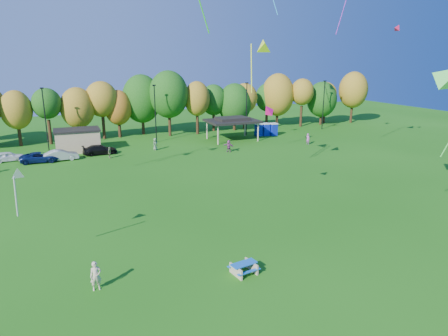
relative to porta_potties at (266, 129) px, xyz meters
name	(u,v)px	position (x,y,z in m)	size (l,w,h in m)	color
ground	(260,251)	(-20.98, -38.27, -1.10)	(160.00, 160.00, 0.00)	#19600F
tree_line	(130,103)	(-22.01, 7.24, 4.82)	(93.57, 10.55, 11.15)	black
lamp_posts	(155,112)	(-18.98, 1.73, 3.80)	(64.50, 0.25, 9.09)	black
utility_building	(78,140)	(-30.98, -0.27, 0.54)	(6.30, 4.30, 3.25)	tan
pavilion	(232,121)	(-6.98, -1.27, 2.13)	(8.20, 6.20, 3.77)	tan
porta_potties	(266,129)	(0.00, 0.00, 0.00)	(3.75, 1.79, 2.18)	#0C21A4
picnic_table	(244,267)	(-23.32, -40.60, -0.68)	(1.86, 1.63, 0.71)	tan
kite_flyer	(96,276)	(-32.02, -38.98, -0.21)	(0.65, 0.43, 1.78)	beige
car_a	(8,156)	(-39.79, -3.19, -0.44)	(1.56, 3.87, 1.32)	white
car_b	(61,155)	(-33.40, -5.34, -0.38)	(1.52, 4.36, 1.44)	#A7A8AD
car_c	(40,157)	(-35.93, -5.29, -0.43)	(2.22, 4.81, 1.34)	#0D1C51
car_d	(100,150)	(-28.30, -3.70, -0.42)	(1.90, 4.67, 1.35)	black
far_person_2	(229,146)	(-10.99, -9.20, -0.21)	(1.64, 0.52, 1.77)	#863873
far_person_3	(308,139)	(2.55, -9.07, -0.23)	(0.64, 0.42, 1.75)	#C25BB5
far_person_4	(110,153)	(-27.32, -6.52, -0.32)	(0.91, 0.38, 1.56)	#6C7E4D
far_person_5	(155,144)	(-20.48, -3.94, -0.21)	(0.87, 0.57, 1.78)	#5E8057
kite_2	(268,110)	(-16.80, -31.23, 7.79)	(1.51, 1.28, 1.27)	#DF0C6B
kite_7	(17,173)	(-35.80, -34.05, 5.10)	(1.07, 2.09, 3.35)	silver
kite_12	(263,45)	(-14.37, -25.50, 13.21)	(2.17, 3.48, 5.64)	#DEFF1A
kite_13	(398,27)	(9.51, -18.03, 15.92)	(1.28, 1.00, 1.19)	#C61740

